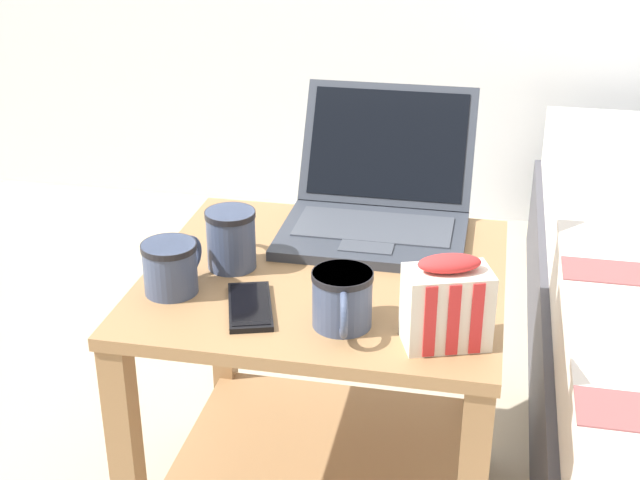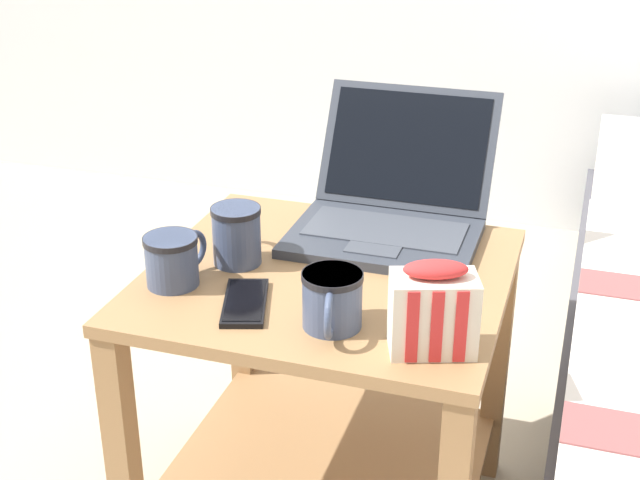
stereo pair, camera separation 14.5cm
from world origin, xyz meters
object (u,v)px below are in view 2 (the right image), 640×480
Objects in this scene: mug_front_right at (236,232)px; laptop at (392,207)px; snack_bag at (433,310)px; cell_phone at (245,302)px; mug_front_left at (173,257)px; mug_mid_center at (332,298)px.

laptop is at bearing 43.95° from mug_front_right.
snack_bag is (0.16, -0.40, 0.02)m from laptop.
cell_phone is at bearing 172.50° from snack_bag.
mug_front_left is 0.13m from mug_front_right.
cell_phone is at bearing -13.59° from mug_front_left.
cell_phone is (-0.15, 0.02, -0.04)m from mug_mid_center.
laptop is 2.86× the size of mug_mid_center.
mug_front_left reaches higher than cell_phone.
laptop is 2.29× the size of cell_phone.
laptop reaches higher than mug_mid_center.
mug_front_right is 0.28m from mug_mid_center.
laptop reaches higher than mug_front_right.
mug_mid_center reaches higher than cell_phone.
snack_bag is (0.38, -0.18, 0.01)m from mug_front_right.
snack_bag reaches higher than cell_phone.
cell_phone is at bearing -112.77° from laptop.
snack_bag is (0.45, -0.07, 0.02)m from mug_front_left.
mug_front_right is at bearing 116.92° from cell_phone.
mug_front_right is at bearing 58.16° from mug_front_left.
laptop is 0.43m from snack_bag.
laptop is 0.39m from cell_phone.
laptop is 0.31m from mug_front_right.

